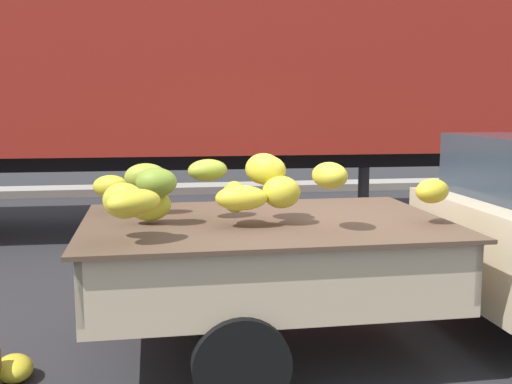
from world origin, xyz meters
TOP-DOWN VIEW (x-y plane):
  - ground at (0.00, 0.00)m, footprint 220.00×220.00m
  - curb_strip at (0.00, 8.90)m, footprint 80.00×0.80m
  - pickup_truck at (1.20, -0.09)m, footprint 4.89×1.96m
  - semi_trailer at (-1.58, 4.92)m, footprint 12.04×2.76m
  - fallen_banana_bunch_near_tailgate at (-2.54, -0.29)m, footprint 0.35×0.41m

SIDE VIEW (x-z plane):
  - ground at x=0.00m, z-range 0.00..0.00m
  - curb_strip at x=0.00m, z-range 0.00..0.16m
  - fallen_banana_bunch_near_tailgate at x=-2.54m, z-range 0.00..0.18m
  - pickup_truck at x=1.20m, z-range 0.04..1.74m
  - semi_trailer at x=-1.58m, z-range 0.57..4.52m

